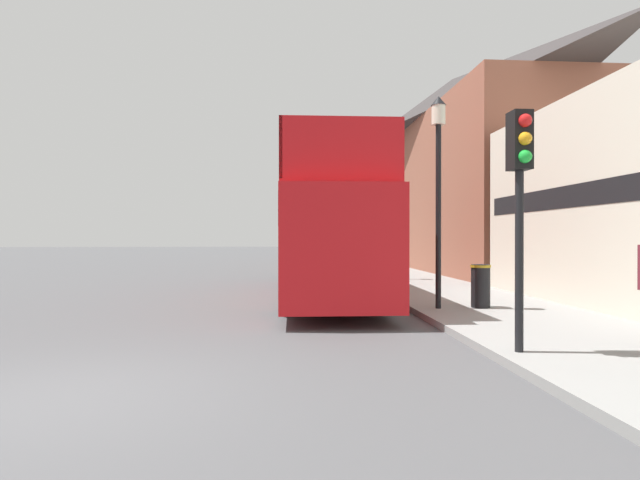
{
  "coord_description": "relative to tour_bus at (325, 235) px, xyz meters",
  "views": [
    {
      "loc": [
        2.5,
        -5.69,
        1.8
      ],
      "look_at": [
        3.74,
        10.86,
        1.72
      ],
      "focal_mm": 28.0,
      "sensor_mm": 36.0,
      "label": 1
    }
  ],
  "objects": [
    {
      "name": "brick_terrace_rear",
      "position": [
        8.68,
        13.75,
        3.69
      ],
      "size": [
        6.0,
        23.87,
        11.13
      ],
      "color": "#935642",
      "rests_on": "ground_plane"
    },
    {
      "name": "traffic_signal",
      "position": [
        2.15,
        -8.0,
        0.83
      ],
      "size": [
        0.28,
        0.42,
        3.49
      ],
      "color": "black",
      "rests_on": "sidewalk"
    },
    {
      "name": "lamp_post_nearest",
      "position": [
        2.36,
        -3.53,
        1.67
      ],
      "size": [
        0.35,
        0.35,
        4.97
      ],
      "color": "black",
      "rests_on": "sidewalk"
    },
    {
      "name": "tour_bus",
      "position": [
        0.0,
        0.0,
        0.0
      ],
      "size": [
        2.72,
        10.85,
        4.22
      ],
      "rotation": [
        0.0,
        0.0,
        -0.02
      ],
      "color": "red",
      "rests_on": "ground_plane"
    },
    {
      "name": "litter_bin",
      "position": [
        3.41,
        -3.45,
        -1.19
      ],
      "size": [
        0.48,
        0.48,
        1.02
      ],
      "color": "black",
      "rests_on": "sidewalk"
    },
    {
      "name": "lamp_post_second",
      "position": [
        2.26,
        4.73,
        1.66
      ],
      "size": [
        0.35,
        0.35,
        4.95
      ],
      "color": "black",
      "rests_on": "sidewalk"
    },
    {
      "name": "lamp_post_third",
      "position": [
        2.48,
        13.0,
        1.71
      ],
      "size": [
        0.35,
        0.35,
        5.03
      ],
      "color": "black",
      "rests_on": "sidewalk"
    },
    {
      "name": "sidewalk",
      "position": [
        3.73,
        8.73,
        -1.8
      ],
      "size": [
        3.89,
        108.0,
        0.14
      ],
      "color": "gray",
      "rests_on": "ground_plane"
    },
    {
      "name": "parked_car_ahead_of_bus",
      "position": [
        0.7,
        7.41,
        -1.17
      ],
      "size": [
        1.88,
        4.27,
        1.5
      ],
      "rotation": [
        0.0,
        0.0,
        0.05
      ],
      "color": "black",
      "rests_on": "ground_plane"
    },
    {
      "name": "ground_plane",
      "position": [
        -3.77,
        11.73,
        -1.87
      ],
      "size": [
        144.0,
        144.0,
        0.0
      ],
      "primitive_type": "plane",
      "color": "#4C4C4F"
    }
  ]
}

